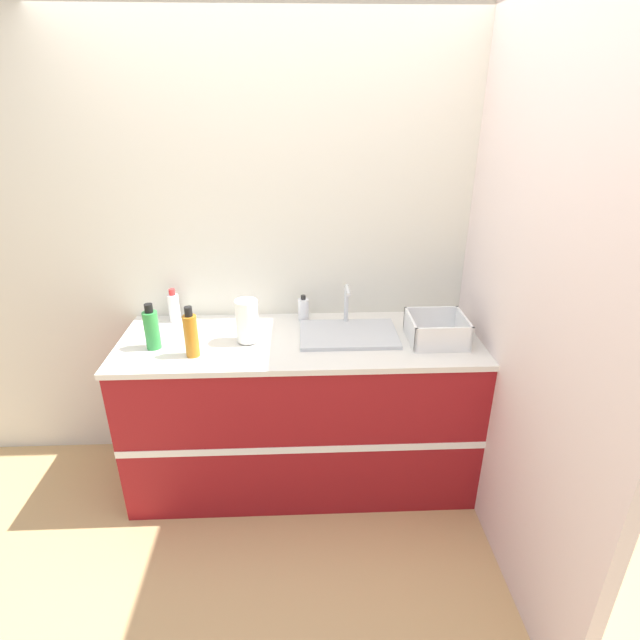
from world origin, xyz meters
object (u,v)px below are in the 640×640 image
object	(u,v)px
paper_towel_roll	(247,321)
bottle_green	(151,329)
bottle_white_spray	(174,307)
sink	(348,332)
soap_dispenser	(303,309)
bottle_amber	(191,335)
dish_rack	(436,332)

from	to	relation	value
paper_towel_roll	bottle_green	distance (m)	0.48
paper_towel_roll	bottle_white_spray	bearing A→B (deg)	147.14
sink	soap_dispenser	distance (m)	0.32
paper_towel_roll	bottle_green	xyz separation A→B (m)	(-0.48, -0.05, -0.01)
paper_towel_roll	bottle_amber	bearing A→B (deg)	-151.24
bottle_white_spray	bottle_green	distance (m)	0.34
sink	dish_rack	world-z (taller)	sink
paper_towel_roll	bottle_white_spray	size ratio (longest dim) A/B	1.20
bottle_white_spray	bottle_green	bearing A→B (deg)	-95.80
dish_rack	bottle_white_spray	size ratio (longest dim) A/B	1.51
dish_rack	bottle_green	distance (m)	1.47
sink	soap_dispenser	xyz separation A→B (m)	(-0.24, 0.21, 0.05)
paper_towel_roll	soap_dispenser	size ratio (longest dim) A/B	1.52
paper_towel_roll	bottle_white_spray	world-z (taller)	paper_towel_roll
bottle_amber	bottle_white_spray	size ratio (longest dim) A/B	1.35
bottle_amber	soap_dispenser	world-z (taller)	bottle_amber
sink	paper_towel_roll	size ratio (longest dim) A/B	2.24
dish_rack	soap_dispenser	size ratio (longest dim) A/B	1.91
dish_rack	bottle_amber	distance (m)	1.26
paper_towel_roll	dish_rack	xyz separation A→B (m)	(0.99, -0.03, -0.07)
paper_towel_roll	bottle_green	bearing A→B (deg)	-174.12
dish_rack	bottle_white_spray	world-z (taller)	bottle_white_spray
sink	bottle_amber	world-z (taller)	bottle_amber
sink	bottle_white_spray	size ratio (longest dim) A/B	2.69
sink	bottle_amber	size ratio (longest dim) A/B	1.99
sink	soap_dispenser	bearing A→B (deg)	138.79
bottle_amber	bottle_white_spray	xyz separation A→B (m)	(-0.18, 0.43, -0.03)
bottle_amber	bottle_green	xyz separation A→B (m)	(-0.22, 0.09, -0.01)
dish_rack	bottle_amber	bearing A→B (deg)	-174.90
paper_towel_roll	soap_dispenser	bearing A→B (deg)	41.49
bottle_green	soap_dispenser	xyz separation A→B (m)	(0.77, 0.31, -0.04)
bottle_white_spray	soap_dispenser	world-z (taller)	bottle_white_spray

